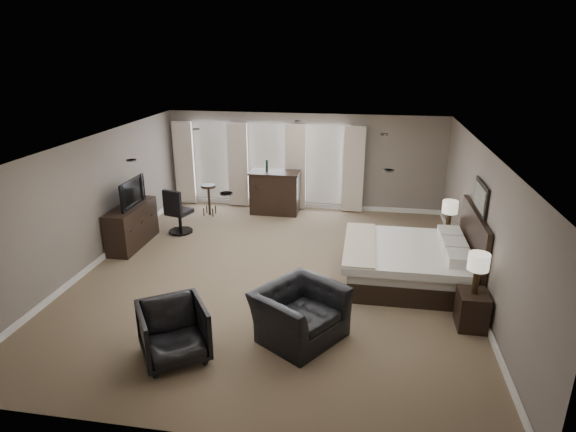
% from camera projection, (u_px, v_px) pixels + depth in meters
% --- Properties ---
extents(room, '(7.60, 8.60, 2.64)m').
position_uv_depth(room, '(274.00, 212.00, 9.11)').
color(room, brown).
rests_on(room, ground).
extents(window_bay, '(5.25, 0.20, 2.30)m').
position_uv_depth(window_bay, '(267.00, 165.00, 13.11)').
color(window_bay, silver).
rests_on(window_bay, room).
extents(bed, '(2.31, 2.20, 1.47)m').
position_uv_depth(bed, '(410.00, 246.00, 9.03)').
color(bed, silver).
rests_on(bed, ground).
extents(nightstand_near, '(0.45, 0.55, 0.60)m').
position_uv_depth(nightstand_near, '(472.00, 310.00, 7.69)').
color(nightstand_near, black).
rests_on(nightstand_near, ground).
extents(nightstand_far, '(0.40, 0.49, 0.54)m').
position_uv_depth(nightstand_far, '(446.00, 242.00, 10.40)').
color(nightstand_far, black).
rests_on(nightstand_far, ground).
extents(lamp_near, '(0.33, 0.33, 0.68)m').
position_uv_depth(lamp_near, '(477.00, 274.00, 7.48)').
color(lamp_near, beige).
rests_on(lamp_near, nightstand_near).
extents(lamp_far, '(0.33, 0.33, 0.67)m').
position_uv_depth(lamp_far, '(449.00, 216.00, 10.19)').
color(lamp_far, beige).
rests_on(lamp_far, nightstand_far).
extents(wall_art, '(0.04, 0.96, 0.56)m').
position_uv_depth(wall_art, '(480.00, 197.00, 8.52)').
color(wall_art, slate).
rests_on(wall_art, room).
extents(dresser, '(0.52, 1.61, 0.93)m').
position_uv_depth(dresser, '(132.00, 226.00, 10.80)').
color(dresser, black).
rests_on(dresser, ground).
extents(tv, '(0.61, 1.07, 0.14)m').
position_uv_depth(tv, '(129.00, 203.00, 10.62)').
color(tv, black).
rests_on(tv, dresser).
extents(armchair_near, '(1.38, 1.50, 1.10)m').
position_uv_depth(armchair_near, '(300.00, 306.00, 7.33)').
color(armchair_near, black).
rests_on(armchair_near, ground).
extents(armchair_far, '(1.22, 1.21, 0.93)m').
position_uv_depth(armchair_far, '(173.00, 329.00, 6.87)').
color(armchair_far, black).
rests_on(armchair_far, ground).
extents(bar_counter, '(1.32, 0.69, 1.15)m').
position_uv_depth(bar_counter, '(275.00, 192.00, 12.85)').
color(bar_counter, black).
rests_on(bar_counter, ground).
extents(bar_stool_left, '(0.40, 0.40, 0.83)m').
position_uv_depth(bar_stool_left, '(209.00, 200.00, 12.75)').
color(bar_stool_left, black).
rests_on(bar_stool_left, ground).
extents(bar_stool_right, '(0.52, 0.52, 0.83)m').
position_uv_depth(bar_stool_right, '(260.00, 199.00, 12.82)').
color(bar_stool_right, black).
rests_on(bar_stool_right, ground).
extents(desk_chair, '(0.70, 0.70, 1.12)m').
position_uv_depth(desk_chair, '(179.00, 211.00, 11.49)').
color(desk_chair, black).
rests_on(desk_chair, ground).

